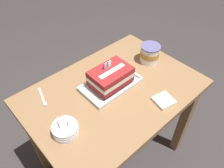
{
  "coord_description": "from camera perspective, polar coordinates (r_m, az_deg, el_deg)",
  "views": [
    {
      "loc": [
        -0.6,
        -0.64,
        1.66
      ],
      "look_at": [
        0.01,
        0.02,
        0.79
      ],
      "focal_mm": 35.59,
      "sensor_mm": 36.0,
      "label": 1
    }
  ],
  "objects": [
    {
      "name": "ice_cream_tub",
      "position": [
        1.45,
        9.67,
        7.74
      ],
      "size": [
        0.13,
        0.13,
        0.12
      ],
      "color": "white",
      "rests_on": "dining_table"
    },
    {
      "name": "serving_spoon_near_tray",
      "position": [
        1.26,
        -17.13,
        -4.19
      ],
      "size": [
        0.06,
        0.15,
        0.01
      ],
      "color": "silver",
      "rests_on": "dining_table"
    },
    {
      "name": "bowl_stack",
      "position": [
        1.09,
        -11.92,
        -11.35
      ],
      "size": [
        0.13,
        0.13,
        0.1
      ],
      "color": "white",
      "rests_on": "dining_table"
    },
    {
      "name": "birthday_cake",
      "position": [
        1.24,
        -0.37,
        1.97
      ],
      "size": [
        0.23,
        0.16,
        0.15
      ],
      "color": "maroon",
      "rests_on": "foil_tray"
    },
    {
      "name": "ground_plane",
      "position": [
        1.88,
        0.25,
        -17.82
      ],
      "size": [
        8.0,
        8.0,
        0.0
      ],
      "primitive_type": "plane",
      "color": "#383333"
    },
    {
      "name": "napkin_pile",
      "position": [
        1.23,
        13.16,
        -4.14
      ],
      "size": [
        0.12,
        0.11,
        0.02
      ],
      "color": "white",
      "rests_on": "dining_table"
    },
    {
      "name": "dining_table",
      "position": [
        1.36,
        0.34,
        -5.38
      ],
      "size": [
        0.99,
        0.69,
        0.76
      ],
      "color": "olive",
      "rests_on": "ground_plane"
    },
    {
      "name": "foil_tray",
      "position": [
        1.28,
        -0.36,
        -0.14
      ],
      "size": [
        0.34,
        0.2,
        0.02
      ],
      "color": "silver",
      "rests_on": "dining_table"
    }
  ]
}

